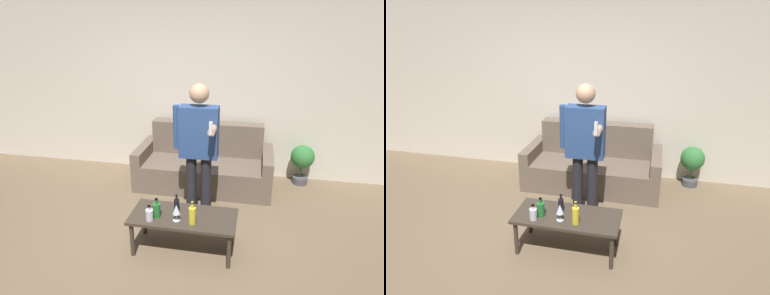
{
  "view_description": "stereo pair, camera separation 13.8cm",
  "coord_description": "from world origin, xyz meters",
  "views": [
    {
      "loc": [
        0.98,
        -2.63,
        2.3
      ],
      "look_at": [
        0.29,
        0.83,
        0.95
      ],
      "focal_mm": 32.0,
      "sensor_mm": 36.0,
      "label": 1
    },
    {
      "loc": [
        1.11,
        -2.6,
        2.3
      ],
      "look_at": [
        0.29,
        0.83,
        0.95
      ],
      "focal_mm": 32.0,
      "sensor_mm": 36.0,
      "label": 2
    }
  ],
  "objects": [
    {
      "name": "couch",
      "position": [
        0.28,
        1.85,
        0.3
      ],
      "size": [
        1.9,
        0.85,
        0.87
      ],
      "color": "#6B5B4C",
      "rests_on": "ground_plane"
    },
    {
      "name": "ground_plane",
      "position": [
        0.0,
        0.0,
        0.0
      ],
      "size": [
        16.0,
        16.0,
        0.0
      ],
      "primitive_type": "plane",
      "color": "#756047"
    },
    {
      "name": "bottle_orange",
      "position": [
        0.0,
        0.15,
        0.48
      ],
      "size": [
        0.08,
        0.08,
        0.16
      ],
      "color": "silver",
      "rests_on": "coffee_table"
    },
    {
      "name": "wine_glass_near",
      "position": [
        0.26,
        0.19,
        0.53
      ],
      "size": [
        0.08,
        0.08,
        0.18
      ],
      "color": "silver",
      "rests_on": "coffee_table"
    },
    {
      "name": "coffee_table",
      "position": [
        0.31,
        0.29,
        0.36
      ],
      "size": [
        1.08,
        0.49,
        0.41
      ],
      "color": "#3D3328",
      "rests_on": "ground_plane"
    },
    {
      "name": "potted_plant",
      "position": [
        1.66,
        2.12,
        0.38
      ],
      "size": [
        0.33,
        0.33,
        0.59
      ],
      "color": "#4C4C51",
      "rests_on": "ground_plane"
    },
    {
      "name": "wall_back",
      "position": [
        0.0,
        2.33,
        1.35
      ],
      "size": [
        8.0,
        0.06,
        2.7
      ],
      "color": "beige",
      "rests_on": "ground_plane"
    },
    {
      "name": "bottle_yellow",
      "position": [
        0.05,
        0.23,
        0.49
      ],
      "size": [
        0.08,
        0.08,
        0.2
      ],
      "color": "#23752D",
      "rests_on": "coffee_table"
    },
    {
      "name": "bottle_dark",
      "position": [
        0.43,
        0.17,
        0.5
      ],
      "size": [
        0.07,
        0.07,
        0.24
      ],
      "color": "yellow",
      "rests_on": "coffee_table"
    },
    {
      "name": "person_standing_front",
      "position": [
        0.34,
        0.96,
        0.96
      ],
      "size": [
        0.52,
        0.43,
        1.64
      ],
      "color": "#232328",
      "rests_on": "ground_plane"
    },
    {
      "name": "bottle_green",
      "position": [
        0.23,
        0.36,
        0.49
      ],
      "size": [
        0.06,
        0.06,
        0.2
      ],
      "color": "black",
      "rests_on": "coffee_table"
    }
  ]
}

